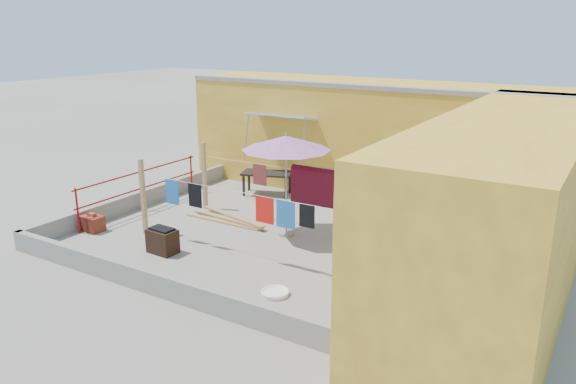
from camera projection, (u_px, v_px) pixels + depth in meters
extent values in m
plane|color=#9E998E|center=(267.00, 235.00, 13.14)|extent=(80.00, 80.00, 0.00)
cube|color=gold|center=(370.00, 137.00, 16.27)|extent=(11.00, 2.40, 3.20)
cube|color=gray|center=(357.00, 87.00, 14.97)|extent=(11.00, 0.35, 0.12)
cube|color=#2D51B2|center=(281.00, 116.00, 15.88)|extent=(2.00, 0.79, 0.22)
cylinder|color=gray|center=(246.00, 138.00, 16.24)|extent=(0.03, 0.30, 1.28)
cylinder|color=gray|center=(303.00, 145.00, 15.28)|extent=(0.03, 0.30, 1.28)
cube|color=gold|center=(506.00, 206.00, 10.07)|extent=(2.40, 9.00, 3.20)
cube|color=gray|center=(157.00, 284.00, 10.16)|extent=(8.30, 0.16, 0.44)
cube|color=gray|center=(141.00, 199.00, 15.13)|extent=(0.16, 7.30, 0.44)
cylinder|color=maroon|center=(78.00, 211.00, 13.13)|extent=(0.05, 0.05, 1.10)
cylinder|color=maroon|center=(141.00, 190.00, 14.76)|extent=(0.05, 0.05, 1.10)
cylinder|color=maroon|center=(191.00, 174.00, 16.39)|extent=(0.05, 0.05, 1.10)
cylinder|color=maroon|center=(139.00, 172.00, 14.62)|extent=(0.04, 4.20, 0.04)
cylinder|color=maroon|center=(141.00, 189.00, 14.74)|extent=(0.04, 4.20, 0.04)
cube|color=tan|center=(143.00, 197.00, 13.00)|extent=(0.09, 0.09, 1.80)
cube|color=tan|center=(336.00, 238.00, 10.48)|extent=(0.09, 0.09, 1.80)
cube|color=tan|center=(381.00, 207.00, 12.28)|extent=(0.09, 0.09, 1.80)
cube|color=tan|center=(204.00, 176.00, 14.79)|extent=(0.09, 0.09, 1.80)
cylinder|color=silver|center=(228.00, 190.00, 11.59)|extent=(5.00, 0.01, 0.01)
cylinder|color=silver|center=(285.00, 168.00, 13.38)|extent=(5.00, 0.01, 0.01)
cube|color=#4B0C1B|center=(323.00, 189.00, 12.96)|extent=(1.59, 0.22, 0.81)
cube|color=black|center=(353.00, 189.00, 12.54)|extent=(0.38, 0.02, 0.51)
cube|color=maroon|center=(260.00, 175.00, 13.82)|extent=(0.39, 0.02, 0.53)
cube|color=#2060AF|center=(172.00, 192.00, 12.46)|extent=(0.37, 0.02, 0.57)
cube|color=black|center=(195.00, 195.00, 12.12)|extent=(0.35, 0.02, 0.52)
cube|color=red|center=(265.00, 210.00, 11.21)|extent=(0.43, 0.02, 0.55)
cube|color=#2060AF|center=(286.00, 214.00, 10.97)|extent=(0.42, 0.02, 0.57)
cube|color=black|center=(307.00, 216.00, 10.71)|extent=(0.33, 0.02, 0.46)
cylinder|color=gray|center=(286.00, 234.00, 13.15)|extent=(0.36, 0.36, 0.06)
cylinder|color=gray|center=(286.00, 187.00, 12.83)|extent=(0.04, 0.04, 2.32)
cone|color=#CA6CAD|center=(286.00, 143.00, 12.54)|extent=(2.41, 2.41, 0.32)
cylinder|color=gray|center=(286.00, 135.00, 12.49)|extent=(0.04, 0.04, 0.10)
cube|color=black|center=(267.00, 173.00, 16.14)|extent=(1.57, 1.15, 0.05)
cube|color=black|center=(244.00, 186.00, 16.09)|extent=(0.05, 0.05, 0.62)
cube|color=black|center=(249.00, 180.00, 16.62)|extent=(0.05, 0.05, 0.62)
cube|color=black|center=(286.00, 188.00, 15.84)|extent=(0.05, 0.05, 0.62)
cube|color=black|center=(290.00, 183.00, 16.38)|extent=(0.05, 0.05, 0.62)
cube|color=#9C3824|center=(93.00, 223.00, 13.37)|extent=(0.54, 0.41, 0.37)
cube|color=#A64027|center=(92.00, 214.00, 13.31)|extent=(0.24, 0.13, 0.07)
cube|color=tan|center=(223.00, 222.00, 13.98)|extent=(2.22, 0.16, 0.04)
cube|color=tan|center=(228.00, 219.00, 14.02)|extent=(2.23, 0.35, 0.04)
cube|color=tan|center=(234.00, 216.00, 14.06)|extent=(2.20, 0.66, 0.04)
cube|color=black|center=(163.00, 241.00, 12.06)|extent=(0.65, 0.45, 0.52)
cube|color=black|center=(162.00, 229.00, 11.98)|extent=(0.54, 0.34, 0.04)
cylinder|color=white|center=(275.00, 293.00, 10.21)|extent=(0.49, 0.49, 0.06)
torus|color=white|center=(275.00, 292.00, 10.20)|extent=(0.52, 0.52, 0.05)
cylinder|color=white|center=(367.00, 250.00, 11.87)|extent=(0.23, 0.23, 0.31)
cylinder|color=white|center=(368.00, 242.00, 11.82)|extent=(0.06, 0.06, 0.05)
cylinder|color=white|center=(418.00, 246.00, 12.03)|extent=(0.24, 0.24, 0.33)
cylinder|color=white|center=(419.00, 238.00, 11.97)|extent=(0.07, 0.07, 0.06)
torus|color=#1A7419|center=(384.00, 219.00, 14.16)|extent=(0.47, 0.47, 0.03)
torus|color=#1A7419|center=(384.00, 218.00, 14.15)|extent=(0.40, 0.40, 0.03)
imported|color=#245919|center=(335.00, 189.00, 15.57)|extent=(0.87, 0.86, 0.73)
imported|color=#245919|center=(376.00, 196.00, 14.95)|extent=(0.47, 0.47, 0.71)
imported|color=#245919|center=(445.00, 216.00, 13.01)|extent=(0.59, 0.58, 0.94)
imported|color=#245919|center=(416.00, 259.00, 10.97)|extent=(0.44, 0.45, 0.64)
imported|color=#245919|center=(373.00, 291.00, 9.73)|extent=(0.54, 0.60, 0.58)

